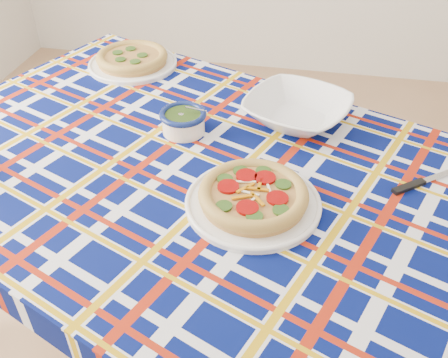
% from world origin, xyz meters
% --- Properties ---
extents(floor, '(4.00, 4.00, 0.00)m').
position_xyz_m(floor, '(0.00, 0.00, 0.00)').
color(floor, '#A57A55').
rests_on(floor, ground).
extents(dining_table, '(1.99, 1.64, 0.80)m').
position_xyz_m(dining_table, '(-0.12, -0.36, 0.73)').
color(dining_table, brown).
rests_on(dining_table, floor).
extents(tablecloth, '(2.04, 1.69, 0.11)m').
position_xyz_m(tablecloth, '(-0.12, -0.36, 0.75)').
color(tablecloth, '#040E4D').
rests_on(tablecloth, dining_table).
extents(main_focaccia_plate, '(0.43, 0.43, 0.07)m').
position_xyz_m(main_focaccia_plate, '(0.03, -0.47, 0.84)').
color(main_focaccia_plate, '#B27E3F').
rests_on(main_focaccia_plate, tablecloth).
extents(pesto_bowl, '(0.17, 0.17, 0.08)m').
position_xyz_m(pesto_bowl, '(-0.22, -0.19, 0.85)').
color(pesto_bowl, '#1C310D').
rests_on(pesto_bowl, tablecloth).
extents(serving_bowl, '(0.39, 0.39, 0.07)m').
position_xyz_m(serving_bowl, '(0.10, -0.06, 0.85)').
color(serving_bowl, white).
rests_on(serving_bowl, tablecloth).
extents(second_focaccia_plate, '(0.45, 0.45, 0.06)m').
position_xyz_m(second_focaccia_plate, '(-0.51, 0.21, 0.84)').
color(second_focaccia_plate, '#B27E3F').
rests_on(second_focaccia_plate, tablecloth).
extents(table_knife, '(0.21, 0.17, 0.01)m').
position_xyz_m(table_knife, '(0.49, -0.27, 0.82)').
color(table_knife, silver).
rests_on(table_knife, tablecloth).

